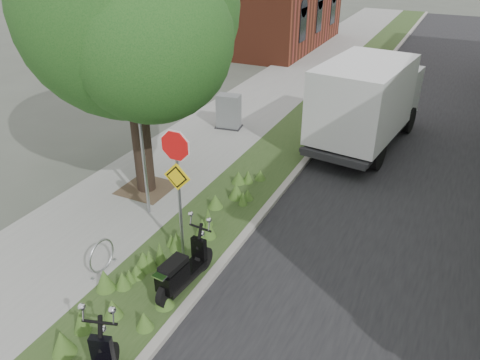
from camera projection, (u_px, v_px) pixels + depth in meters
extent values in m
plane|color=#4C5147|center=(226.00, 294.00, 9.75)|extent=(120.00, 120.00, 0.00)
cube|color=gray|center=(245.00, 111.00, 19.27)|extent=(3.50, 60.00, 0.12)
cube|color=#2A411C|center=(309.00, 122.00, 18.22)|extent=(2.00, 60.00, 0.12)
cube|color=#9E9991|center=(334.00, 126.00, 17.83)|extent=(0.20, 60.00, 0.13)
cube|color=black|center=(431.00, 143.00, 16.52)|extent=(7.00, 60.00, 0.01)
cylinder|color=black|center=(139.00, 115.00, 12.37)|extent=(0.52, 0.52, 4.48)
sphere|color=#184918|center=(127.00, 6.00, 11.08)|extent=(5.40, 5.40, 5.40)
sphere|color=#184918|center=(112.00, 26.00, 12.50)|extent=(4.05, 4.05, 4.05)
sphere|color=#184918|center=(150.00, 39.00, 10.39)|extent=(3.78, 3.78, 3.78)
cube|color=#473828|center=(147.00, 188.00, 13.44)|extent=(1.40, 1.40, 0.01)
cylinder|color=#A5A8AD|center=(142.00, 142.00, 11.39)|extent=(0.08, 0.08, 4.00)
torus|color=#A5A8AD|center=(102.00, 256.00, 10.07)|extent=(0.05, 0.77, 0.77)
cube|color=#A5A8AD|center=(93.00, 279.00, 9.95)|extent=(0.06, 0.06, 0.04)
cube|color=#A5A8AD|center=(114.00, 260.00, 10.53)|extent=(0.06, 0.06, 0.04)
cylinder|color=#A5A8AD|center=(179.00, 199.00, 9.99)|extent=(0.07, 0.07, 3.00)
cylinder|color=red|center=(175.00, 146.00, 9.37)|extent=(0.86, 0.03, 0.86)
cylinder|color=white|center=(175.00, 146.00, 9.38)|extent=(0.94, 0.02, 0.94)
cube|color=yellow|center=(177.00, 177.00, 9.70)|extent=(0.64, 0.03, 0.64)
cylinder|color=black|center=(204.00, 259.00, 10.15)|extent=(0.17, 0.55, 0.54)
cylinder|color=black|center=(166.00, 294.00, 9.18)|extent=(0.17, 0.55, 0.54)
cube|color=black|center=(184.00, 276.00, 9.62)|extent=(0.45, 1.21, 0.19)
cube|color=black|center=(173.00, 277.00, 9.23)|extent=(0.43, 0.70, 0.41)
cube|color=black|center=(173.00, 264.00, 9.14)|extent=(0.36, 0.64, 0.12)
cylinder|color=black|center=(109.00, 360.00, 7.76)|extent=(0.30, 0.59, 0.58)
cube|color=#262628|center=(363.00, 130.00, 16.19)|extent=(2.77, 5.81, 0.19)
cube|color=#B7BABC|center=(386.00, 89.00, 17.36)|extent=(2.33, 1.73, 1.69)
cube|color=white|center=(362.00, 98.00, 15.13)|extent=(2.79, 4.26, 2.32)
cube|color=#262628|center=(229.00, 127.00, 17.55)|extent=(1.03, 0.77, 0.04)
cube|color=slate|center=(229.00, 111.00, 17.26)|extent=(0.91, 0.65, 1.25)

